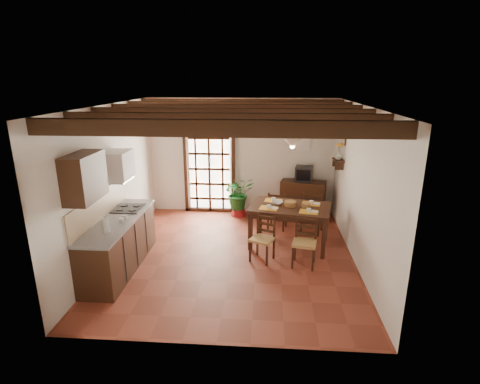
# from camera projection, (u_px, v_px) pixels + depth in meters

# --- Properties ---
(ground_plane) EXTENTS (5.00, 5.00, 0.00)m
(ground_plane) POSITION_uv_depth(u_px,v_px,m) (233.00, 256.00, 7.13)
(ground_plane) COLOR maroon
(room_shell) EXTENTS (4.52, 5.02, 2.81)m
(room_shell) POSITION_uv_depth(u_px,v_px,m) (233.00, 162.00, 6.60)
(room_shell) COLOR silver
(room_shell) RESTS_ON ground_plane
(ceiling_beams) EXTENTS (4.50, 4.34, 0.20)m
(ceiling_beams) POSITION_uv_depth(u_px,v_px,m) (232.00, 112.00, 6.34)
(ceiling_beams) COLOR black
(ceiling_beams) RESTS_ON room_shell
(french_door) EXTENTS (1.26, 0.11, 2.32)m
(french_door) POSITION_uv_depth(u_px,v_px,m) (209.00, 166.00, 9.17)
(french_door) COLOR white
(french_door) RESTS_ON ground_plane
(kitchen_counter) EXTENTS (0.64, 2.25, 1.38)m
(kitchen_counter) POSITION_uv_depth(u_px,v_px,m) (119.00, 243.00, 6.55)
(kitchen_counter) COLOR black
(kitchen_counter) RESTS_ON ground_plane
(upper_cabinet) EXTENTS (0.35, 0.80, 0.70)m
(upper_cabinet) POSITION_uv_depth(u_px,v_px,m) (84.00, 177.00, 5.49)
(upper_cabinet) COLOR black
(upper_cabinet) RESTS_ON room_shell
(range_hood) EXTENTS (0.38, 0.60, 0.54)m
(range_hood) POSITION_uv_depth(u_px,v_px,m) (119.00, 166.00, 6.72)
(range_hood) COLOR white
(range_hood) RESTS_ON room_shell
(counter_items) EXTENTS (0.50, 1.43, 0.25)m
(counter_items) POSITION_uv_depth(u_px,v_px,m) (119.00, 215.00, 6.50)
(counter_items) COLOR black
(counter_items) RESTS_ON kitchen_counter
(dining_table) EXTENTS (1.69, 1.27, 0.83)m
(dining_table) POSITION_uv_depth(u_px,v_px,m) (290.00, 211.00, 7.38)
(dining_table) COLOR #321A10
(dining_table) RESTS_ON ground_plane
(chair_near_left) EXTENTS (0.51, 0.50, 0.85)m
(chair_near_left) POSITION_uv_depth(u_px,v_px,m) (262.00, 247.00, 6.89)
(chair_near_left) COLOR tan
(chair_near_left) RESTS_ON ground_plane
(chair_near_right) EXTENTS (0.48, 0.46, 0.89)m
(chair_near_right) POSITION_uv_depth(u_px,v_px,m) (304.00, 251.00, 6.70)
(chair_near_right) COLOR tan
(chair_near_right) RESTS_ON ground_plane
(chair_far_left) EXTENTS (0.48, 0.46, 0.87)m
(chair_far_left) POSITION_uv_depth(u_px,v_px,m) (277.00, 217.00, 8.34)
(chair_far_left) COLOR tan
(chair_far_left) RESTS_ON ground_plane
(chair_far_right) EXTENTS (0.54, 0.53, 0.93)m
(chair_far_right) POSITION_uv_depth(u_px,v_px,m) (312.00, 220.00, 8.14)
(chair_far_right) COLOR tan
(chair_far_right) RESTS_ON ground_plane
(table_setting) EXTENTS (1.11, 0.74, 0.10)m
(table_setting) POSITION_uv_depth(u_px,v_px,m) (290.00, 201.00, 7.32)
(table_setting) COLOR gold
(table_setting) RESTS_ON dining_table
(table_bowl) EXTENTS (0.28, 0.28, 0.05)m
(table_bowl) POSITION_uv_depth(u_px,v_px,m) (277.00, 203.00, 7.47)
(table_bowl) COLOR white
(table_bowl) RESTS_ON dining_table
(sideboard) EXTENTS (1.12, 0.69, 0.89)m
(sideboard) POSITION_uv_depth(u_px,v_px,m) (303.00, 199.00, 9.02)
(sideboard) COLOR black
(sideboard) RESTS_ON ground_plane
(crt_tv) EXTENTS (0.46, 0.43, 0.34)m
(crt_tv) POSITION_uv_depth(u_px,v_px,m) (304.00, 174.00, 8.83)
(crt_tv) COLOR black
(crt_tv) RESTS_ON sideboard
(fuse_box) EXTENTS (0.25, 0.03, 0.32)m
(fuse_box) POSITION_uv_depth(u_px,v_px,m) (305.00, 144.00, 8.88)
(fuse_box) COLOR white
(fuse_box) RESTS_ON room_shell
(plant_pot) EXTENTS (0.38, 0.38, 0.23)m
(plant_pot) POSITION_uv_depth(u_px,v_px,m) (239.00, 211.00, 9.19)
(plant_pot) COLOR maroon
(plant_pot) RESTS_ON ground_plane
(potted_plant) EXTENTS (2.33, 2.20, 2.05)m
(potted_plant) POSITION_uv_depth(u_px,v_px,m) (239.00, 193.00, 9.05)
(potted_plant) COLOR #144C19
(potted_plant) RESTS_ON ground_plane
(wall_shelf) EXTENTS (0.20, 0.42, 0.20)m
(wall_shelf) POSITION_uv_depth(u_px,v_px,m) (338.00, 162.00, 8.07)
(wall_shelf) COLOR black
(wall_shelf) RESTS_ON room_shell
(shelf_vase) EXTENTS (0.15, 0.15, 0.15)m
(shelf_vase) POSITION_uv_depth(u_px,v_px,m) (339.00, 155.00, 8.03)
(shelf_vase) COLOR #B2BFB2
(shelf_vase) RESTS_ON wall_shelf
(shelf_flowers) EXTENTS (0.14, 0.14, 0.36)m
(shelf_flowers) POSITION_uv_depth(u_px,v_px,m) (339.00, 146.00, 7.97)
(shelf_flowers) COLOR gold
(shelf_flowers) RESTS_ON shelf_vase
(framed_picture) EXTENTS (0.03, 0.32, 0.32)m
(framed_picture) POSITION_uv_depth(u_px,v_px,m) (344.00, 137.00, 7.90)
(framed_picture) COLOR brown
(framed_picture) RESTS_ON room_shell
(pendant_lamp) EXTENTS (0.36, 0.36, 0.84)m
(pendant_lamp) POSITION_uv_depth(u_px,v_px,m) (293.00, 142.00, 7.08)
(pendant_lamp) COLOR black
(pendant_lamp) RESTS_ON room_shell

